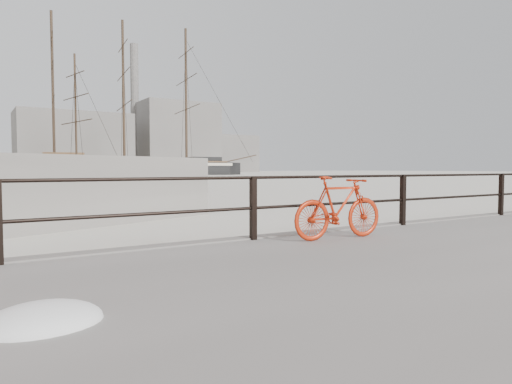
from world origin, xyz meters
TOP-DOWN VIEW (x-y plane):
  - ground at (0.00, 0.00)m, footprint 400.00×400.00m
  - guardrail at (0.00, -0.15)m, footprint 28.00×0.10m
  - bicycle at (-2.31, -0.81)m, footprint 1.68×0.39m
  - barque_black at (20.38, 88.90)m, footprint 60.72×26.44m
  - schooner_mid at (1.54, 73.38)m, footprint 31.73×18.13m
  - industrial_west at (20.00, 140.00)m, footprint 32.00×18.00m
  - industrial_mid at (55.00, 145.00)m, footprint 26.00×20.00m
  - industrial_east at (78.00, 150.00)m, footprint 20.00×16.00m
  - smokestack at (42.00, 150.00)m, footprint 2.80×2.80m

SIDE VIEW (x-z plane):
  - ground at x=0.00m, z-range 0.00..0.00m
  - barque_black at x=20.38m, z-range -16.67..16.67m
  - schooner_mid at x=1.54m, z-range -10.70..10.70m
  - guardrail at x=0.00m, z-range 0.35..1.35m
  - bicycle at x=-2.31m, z-range 0.35..1.36m
  - industrial_east at x=78.00m, z-range 0.00..14.00m
  - industrial_west at x=20.00m, z-range 0.00..18.00m
  - industrial_mid at x=55.00m, z-range 0.00..24.00m
  - smokestack at x=42.00m, z-range 0.00..44.00m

